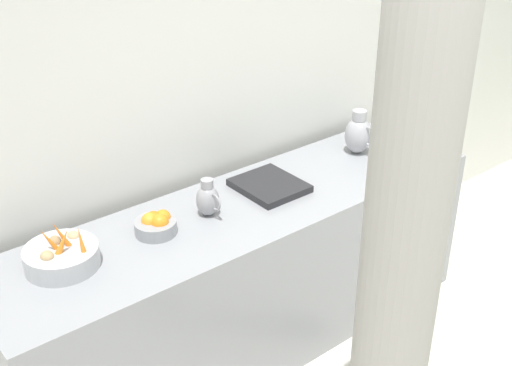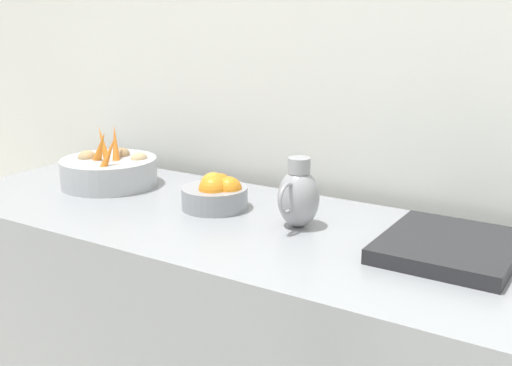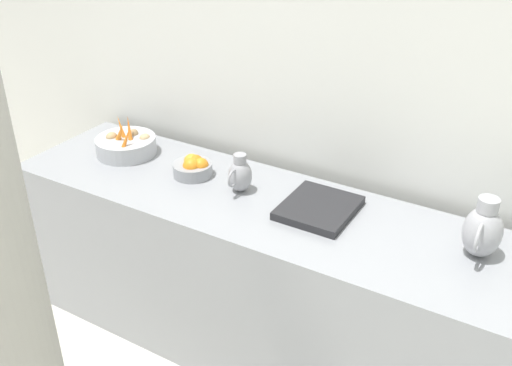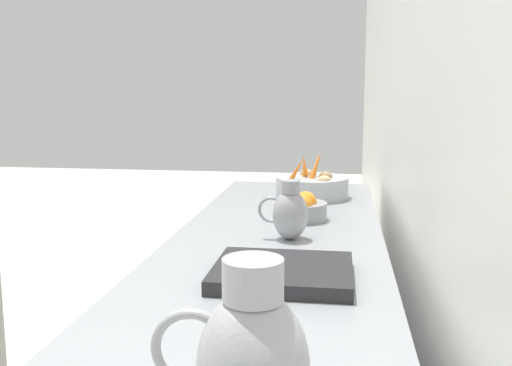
{
  "view_description": "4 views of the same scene",
  "coord_description": "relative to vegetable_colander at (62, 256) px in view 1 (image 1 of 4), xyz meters",
  "views": [
    {
      "loc": [
        0.73,
        -1.9,
        2.47
      ],
      "look_at": [
        -1.39,
        -0.19,
        1.04
      ],
      "focal_mm": 46.68,
      "sensor_mm": 36.0,
      "label": 1
    },
    {
      "loc": [
        -0.17,
        0.37,
        1.4
      ],
      "look_at": [
        -1.37,
        -0.38,
        1.02
      ],
      "focal_mm": 43.28,
      "sensor_mm": 36.0,
      "label": 2
    },
    {
      "loc": [
        0.47,
        0.92,
        2.22
      ],
      "look_at": [
        -1.43,
        -0.2,
        1.0
      ],
      "focal_mm": 41.34,
      "sensor_mm": 36.0,
      "label": 3
    },
    {
      "loc": [
        -1.7,
        1.42,
        1.33
      ],
      "look_at": [
        -1.43,
        -0.39,
        1.03
      ],
      "focal_mm": 40.94,
      "sensor_mm": 36.0,
      "label": 4
    }
  ],
  "objects": [
    {
      "name": "metal_pitcher_short",
      "position": [
        0.03,
        0.72,
        0.04
      ],
      "size": [
        0.16,
        0.11,
        0.19
      ],
      "color": "#939399",
      "rests_on": "prep_counter"
    },
    {
      "name": "vegetable_colander",
      "position": [
        0.0,
        0.0,
        0.0
      ],
      "size": [
        0.31,
        0.31,
        0.2
      ],
      "color": "#ADAFB5",
      "rests_on": "prep_counter"
    },
    {
      "name": "orange_bowl",
      "position": [
        0.02,
        0.45,
        -0.0
      ],
      "size": [
        0.19,
        0.19,
        0.1
      ],
      "color": "gray",
      "rests_on": "prep_counter"
    },
    {
      "name": "counter_sink_basin",
      "position": [
        0.02,
        1.12,
        -0.03
      ],
      "size": [
        0.34,
        0.3,
        0.04
      ],
      "primitive_type": "cube",
      "color": "#232326",
      "rests_on": "prep_counter"
    },
    {
      "name": "tile_wall_left",
      "position": [
        -0.37,
        1.42,
        0.59
      ],
      "size": [
        0.1,
        8.59,
        3.0
      ],
      "primitive_type": "cube",
      "color": "silver",
      "rests_on": "ground_plane"
    },
    {
      "name": "support_column",
      "position": [
        1.24,
        0.63,
        0.59
      ],
      "size": [
        0.26,
        0.26,
        3.0
      ],
      "primitive_type": "cylinder",
      "color": "#9E9B93",
      "rests_on": "ground_plane"
    },
    {
      "name": "prep_counter",
      "position": [
        0.08,
        0.92,
        -0.48
      ],
      "size": [
        0.67,
        2.63,
        0.86
      ],
      "primitive_type": "cube",
      "color": "gray",
      "rests_on": "ground_plane"
    },
    {
      "name": "metal_pitcher_tall",
      "position": [
        -0.01,
        1.79,
        0.07
      ],
      "size": [
        0.21,
        0.15,
        0.25
      ],
      "color": "#A3A3A8",
      "rests_on": "prep_counter"
    }
  ]
}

